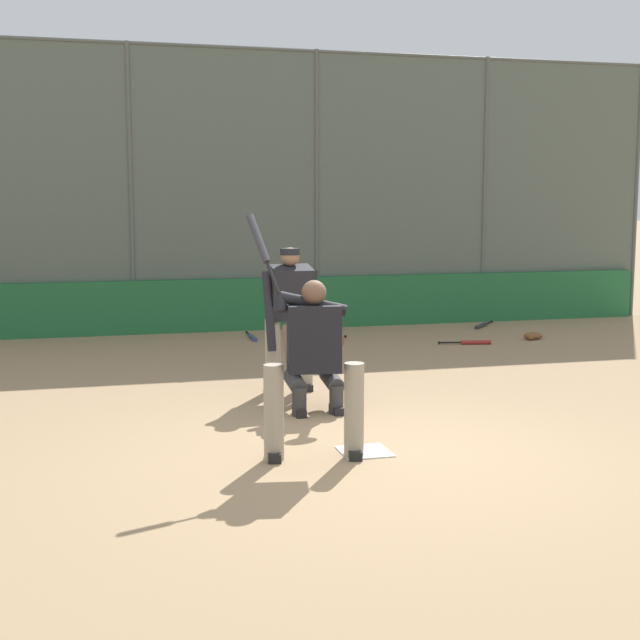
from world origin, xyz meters
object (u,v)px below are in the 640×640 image
batter_at_plate (313,362)px  spare_bat_first_base_side (252,337)px  spare_bat_by_padding (315,338)px  fielding_glove_on_dirt (533,336)px  umpire_home (290,315)px  spare_bat_near_backstop (472,342)px  catcher_behind_plate (314,355)px  spare_bat_third_base_side (482,325)px

batter_at_plate → spare_bat_first_base_side: batter_at_plate is taller
batter_at_plate → spare_bat_by_padding: size_ratio=2.43×
spare_bat_by_padding → fielding_glove_on_dirt: size_ratio=2.64×
umpire_home → spare_bat_first_base_side: size_ratio=1.94×
umpire_home → spare_bat_near_backstop: (-3.46, -2.62, -0.86)m
batter_at_plate → spare_bat_by_padding: (-1.64, -6.32, -0.80)m
umpire_home → spare_bat_first_base_side: (-0.29, -4.03, -0.86)m
batter_at_plate → spare_bat_near_backstop: bearing=-117.4°
batter_at_plate → catcher_behind_plate: size_ratio=1.81×
spare_bat_near_backstop → spare_bat_third_base_side: same height
spare_bat_near_backstop → spare_bat_third_base_side: (-0.97, -1.70, 0.00)m
umpire_home → spare_bat_near_backstop: umpire_home is taller
batter_at_plate → spare_bat_first_base_side: size_ratio=2.42×
spare_bat_third_base_side → spare_bat_near_backstop: bearing=13.1°
spare_bat_first_base_side → fielding_glove_on_dirt: fielding_glove_on_dirt is taller
batter_at_plate → catcher_behind_plate: 1.74m
spare_bat_third_base_side → umpire_home: bearing=-3.0°
batter_at_plate → umpire_home: batter_at_plate is taller
catcher_behind_plate → batter_at_plate: bearing=75.6°
catcher_behind_plate → fielding_glove_on_dirt: (-4.58, -3.83, -0.54)m
batter_at_plate → spare_bat_third_base_side: 8.54m
spare_bat_first_base_side → fielding_glove_on_dirt: (-4.32, 1.21, 0.02)m
umpire_home → spare_bat_by_padding: umpire_home is taller
spare_bat_by_padding → fielding_glove_on_dirt: (-3.38, 0.83, 0.02)m
batter_at_plate → catcher_behind_plate: (-0.44, -1.67, -0.24)m
batter_at_plate → umpire_home: 2.71m
batter_at_plate → spare_bat_by_padding: bearing=-95.8°
batter_at_plate → fielding_glove_on_dirt: size_ratio=6.43×
umpire_home → spare_bat_third_base_side: (-4.43, -4.32, -0.86)m
catcher_behind_plate → umpire_home: 1.05m
batter_at_plate → umpire_home: bearing=-90.0°
spare_bat_near_backstop → spare_bat_first_base_side: bearing=167.4°
catcher_behind_plate → umpire_home: size_ratio=0.69×
catcher_behind_plate → spare_bat_by_padding: bearing=-104.0°
spare_bat_third_base_side → fielding_glove_on_dirt: fielding_glove_on_dirt is taller
umpire_home → spare_bat_by_padding: (-1.23, -3.65, -0.86)m
spare_bat_by_padding → spare_bat_third_base_side: (-3.20, -0.66, 0.00)m
catcher_behind_plate → spare_bat_near_backstop: (-3.43, -3.62, -0.56)m
catcher_behind_plate → spare_bat_third_base_side: catcher_behind_plate is taller
spare_bat_third_base_side → spare_bat_first_base_side: 4.15m
spare_bat_first_base_side → catcher_behind_plate: bearing=-2.4°
spare_bat_near_backstop → fielding_glove_on_dirt: 1.17m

